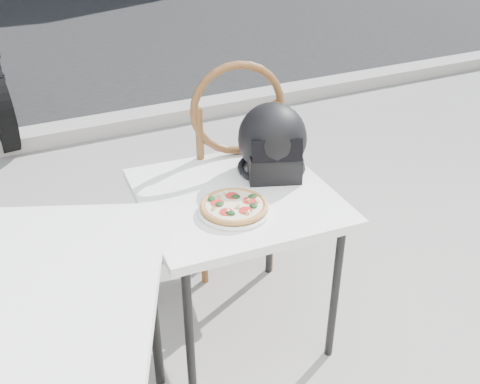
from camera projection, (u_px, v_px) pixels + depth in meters
name	position (u px, v px, depth m)	size (l,w,h in m)	color
ground	(341.00, 371.00, 2.30)	(80.00, 80.00, 0.00)	gray
street_asphalt	(55.00, 29.00, 7.73)	(30.00, 8.00, 0.00)	black
curb	(136.00, 120.00, 4.60)	(30.00, 0.25, 0.12)	#A4A099
cafe_table_main	(236.00, 207.00, 2.21)	(0.82, 0.82, 0.73)	white
plate	(234.00, 210.00, 2.05)	(0.32, 0.32, 0.02)	white
pizza	(234.00, 206.00, 2.04)	(0.31, 0.31, 0.03)	#C18846
helmet	(272.00, 143.00, 2.28)	(0.39, 0.40, 0.31)	black
cafe_chair_main	(232.00, 159.00, 2.62)	(0.52, 0.52, 1.17)	brown
cafe_table_side	(6.00, 307.00, 1.55)	(1.15, 1.15, 0.83)	white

